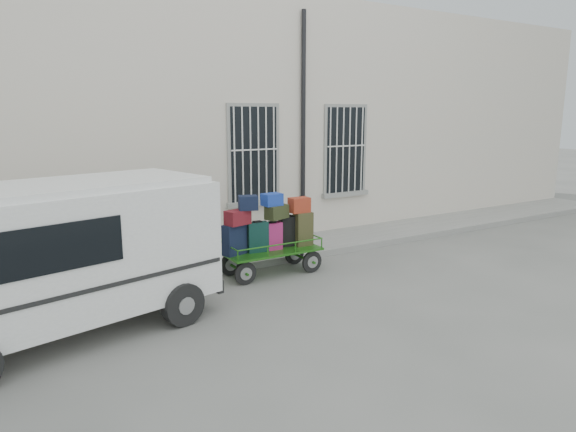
# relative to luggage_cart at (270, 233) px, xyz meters

# --- Properties ---
(ground) EXTENTS (80.00, 80.00, 0.00)m
(ground) POSITION_rel_luggage_cart_xyz_m (1.13, -0.91, -0.85)
(ground) COLOR slate
(ground) RESTS_ON ground
(building) EXTENTS (24.00, 5.15, 6.00)m
(building) POSITION_rel_luggage_cart_xyz_m (1.13, 4.59, 2.15)
(building) COLOR beige
(building) RESTS_ON ground
(sidewalk) EXTENTS (24.00, 1.70, 0.15)m
(sidewalk) POSITION_rel_luggage_cart_xyz_m (1.13, 1.29, -0.77)
(sidewalk) COLOR gray
(sidewalk) RESTS_ON ground
(luggage_cart) EXTENTS (2.31, 0.90, 1.66)m
(luggage_cart) POSITION_rel_luggage_cart_xyz_m (0.00, 0.00, 0.00)
(luggage_cart) COLOR black
(luggage_cart) RESTS_ON ground
(van) EXTENTS (4.74, 2.82, 2.24)m
(van) POSITION_rel_luggage_cart_xyz_m (-4.00, -0.97, 0.44)
(van) COLOR silver
(van) RESTS_ON ground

